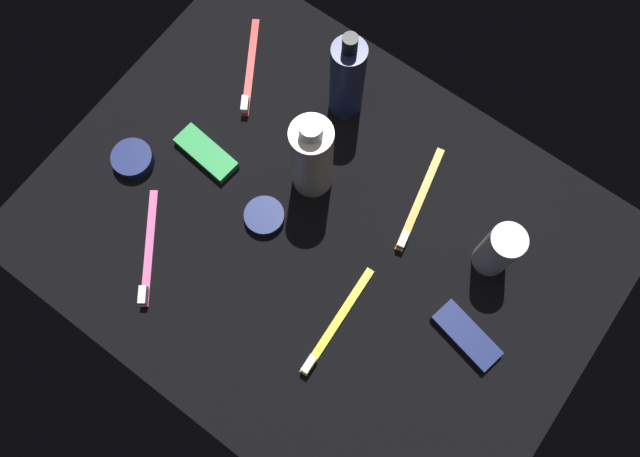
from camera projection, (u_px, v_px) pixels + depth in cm
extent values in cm
cube|color=black|center=(320.00, 235.00, 94.16)|extent=(84.00, 64.00, 1.20)
cylinder|color=#191E4A|center=(347.00, 80.00, 92.48)|extent=(5.23, 5.23, 15.65)
cylinder|color=black|center=(350.00, 44.00, 83.66)|extent=(2.20, 2.20, 2.80)
cylinder|color=silver|center=(312.00, 158.00, 88.50)|extent=(6.14, 6.14, 16.12)
cylinder|color=silver|center=(311.00, 130.00, 79.74)|extent=(3.20, 3.20, 2.20)
cylinder|color=silver|center=(499.00, 250.00, 87.20)|extent=(5.12, 5.12, 10.94)
cube|color=#E55999|center=(149.00, 247.00, 92.55)|extent=(11.57, 15.25, 0.90)
cube|color=white|center=(143.00, 295.00, 89.35)|extent=(2.42, 2.75, 1.20)
cube|color=orange|center=(420.00, 198.00, 94.80)|extent=(4.98, 17.85, 0.90)
cube|color=white|center=(403.00, 239.00, 91.79)|extent=(1.62, 2.77, 1.20)
cube|color=red|center=(250.00, 66.00, 101.54)|extent=(10.61, 15.87, 0.90)
cube|color=white|center=(245.00, 104.00, 98.34)|extent=(2.32, 2.79, 1.20)
cube|color=yellow|center=(338.00, 320.00, 89.33)|extent=(2.08, 18.04, 0.90)
cube|color=white|center=(309.00, 364.00, 86.49)|extent=(1.23, 2.65, 1.20)
cube|color=green|center=(208.00, 151.00, 96.78)|extent=(10.75, 5.03, 1.50)
cube|color=navy|center=(465.00, 338.00, 88.30)|extent=(11.00, 6.07, 1.50)
cylinder|color=navy|center=(264.00, 216.00, 93.63)|extent=(6.08, 6.08, 1.52)
cylinder|color=navy|center=(133.00, 159.00, 96.12)|extent=(6.35, 6.35, 1.98)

